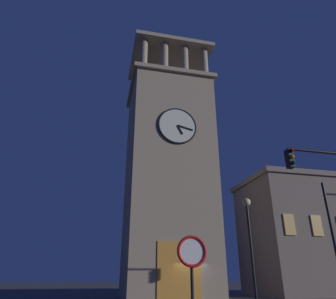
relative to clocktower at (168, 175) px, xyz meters
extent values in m
cube|color=gray|center=(0.00, -0.02, -0.67)|extent=(7.28, 6.98, 19.10)
cube|color=gray|center=(0.00, -0.02, 9.08)|extent=(7.88, 7.58, 0.40)
cylinder|color=gray|center=(-3.04, 2.87, 10.95)|extent=(0.70, 0.70, 3.34)
cylinder|color=gray|center=(-1.01, 2.87, 10.95)|extent=(0.70, 0.70, 3.34)
cylinder|color=gray|center=(1.01, 2.87, 10.95)|extent=(0.70, 0.70, 3.34)
cylinder|color=gray|center=(3.04, 2.87, 10.95)|extent=(0.70, 0.70, 3.34)
cylinder|color=gray|center=(-3.04, -2.91, 10.95)|extent=(0.70, 0.70, 3.34)
cylinder|color=gray|center=(-1.01, -2.91, 10.95)|extent=(0.70, 0.70, 3.34)
cylinder|color=gray|center=(1.01, -2.91, 10.95)|extent=(0.70, 0.70, 3.34)
cylinder|color=gray|center=(3.04, -2.91, 10.95)|extent=(0.70, 0.70, 3.34)
cube|color=gray|center=(0.00, -0.02, 12.82)|extent=(7.88, 7.58, 0.40)
cylinder|color=black|center=(0.00, -0.02, 14.07)|extent=(0.12, 0.12, 2.11)
cylinder|color=silver|center=(0.00, 3.53, 3.31)|extent=(3.26, 0.12, 3.26)
torus|color=black|center=(0.00, 3.55, 3.31)|extent=(3.42, 0.16, 3.42)
cube|color=black|center=(-0.21, 3.63, 2.92)|extent=(0.53, 0.06, 0.85)
cube|color=black|center=(-0.68, 3.63, 3.16)|extent=(1.38, 0.06, 0.42)
cube|color=orange|center=(0.00, 3.42, -8.22)|extent=(3.20, 0.24, 4.00)
cube|color=#75665B|center=(-18.25, -1.55, 0.51)|extent=(19.27, 8.08, 0.50)
cube|color=#E0B259|center=(-12.85, 2.34, -4.46)|extent=(1.00, 0.12, 1.80)
cube|color=#E0B259|center=(-10.16, 2.34, -4.46)|extent=(1.00, 0.12, 1.80)
cylinder|color=black|center=(-2.69, 16.19, -3.96)|extent=(3.03, 0.12, 0.12)
cube|color=black|center=(-1.18, 16.19, -4.38)|extent=(0.22, 0.30, 0.75)
sphere|color=#360505|center=(-1.18, 16.37, -4.11)|extent=(0.16, 0.16, 0.16)
sphere|color=orange|center=(-1.18, 16.37, -4.36)|extent=(0.16, 0.16, 0.16)
sphere|color=#063316|center=(-1.18, 16.37, -4.61)|extent=(0.16, 0.16, 0.16)
cylinder|color=black|center=(-6.97, 10.89, -6.83)|extent=(0.16, 0.16, 6.79)
cylinder|color=black|center=(-1.87, 10.96, -7.66)|extent=(0.14, 0.14, 5.12)
sphere|color=#F9DB8C|center=(-1.87, 10.96, -4.88)|extent=(0.44, 0.44, 0.44)
cylinder|color=black|center=(3.52, 18.12, -9.07)|extent=(0.08, 0.08, 2.29)
cylinder|color=white|center=(3.52, 18.16, -8.03)|extent=(0.70, 0.04, 0.70)
torus|color=red|center=(3.52, 18.18, -8.03)|extent=(0.78, 0.08, 0.78)
camera|label=1|loc=(5.87, 25.86, -8.63)|focal=32.39mm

